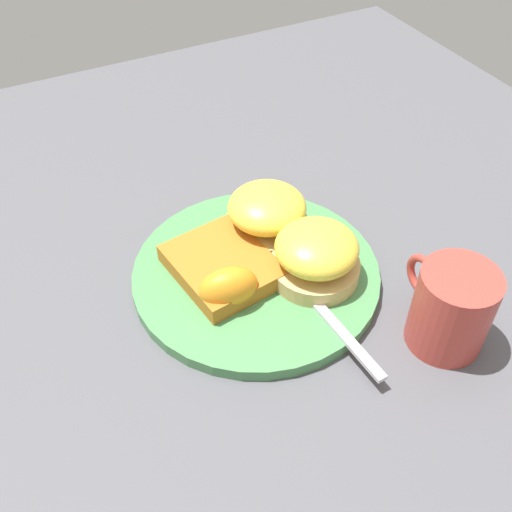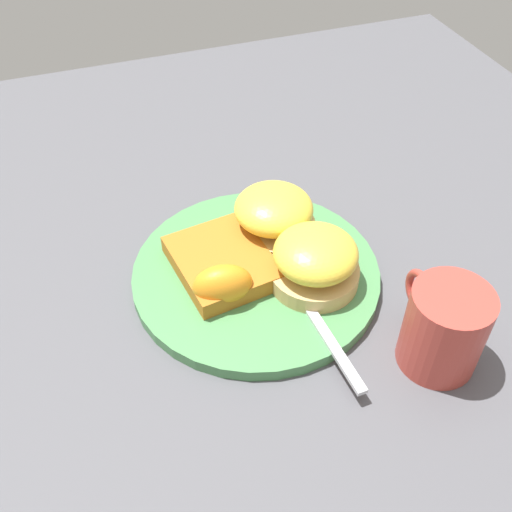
{
  "view_description": "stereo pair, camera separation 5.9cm",
  "coord_description": "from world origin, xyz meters",
  "views": [
    {
      "loc": [
        -0.4,
        0.2,
        0.47
      ],
      "look_at": [
        0.0,
        0.0,
        0.03
      ],
      "focal_mm": 42.0,
      "sensor_mm": 36.0,
      "label": 1
    },
    {
      "loc": [
        -0.42,
        0.15,
        0.47
      ],
      "look_at": [
        0.0,
        0.0,
        0.03
      ],
      "focal_mm": 42.0,
      "sensor_mm": 36.0,
      "label": 2
    }
  ],
  "objects": [
    {
      "name": "hashbrown_patty",
      "position": [
        0.01,
        0.03,
        0.02
      ],
      "size": [
        0.12,
        0.11,
        0.02
      ],
      "primitive_type": "cube",
      "rotation": [
        0.0,
        0.0,
        0.14
      ],
      "color": "#B4681F",
      "rests_on": "plate"
    },
    {
      "name": "fork",
      "position": [
        -0.04,
        -0.03,
        0.02
      ],
      "size": [
        0.24,
        0.03,
        0.0
      ],
      "color": "silver",
      "rests_on": "plate"
    },
    {
      "name": "sandwich_benedict_left",
      "position": [
        -0.03,
        -0.05,
        0.04
      ],
      "size": [
        0.09,
        0.09,
        0.06
      ],
      "color": "tan",
      "rests_on": "plate"
    },
    {
      "name": "cup",
      "position": [
        -0.15,
        -0.13,
        0.04
      ],
      "size": [
        0.1,
        0.07,
        0.09
      ],
      "color": "#B23D33",
      "rests_on": "ground_plane"
    },
    {
      "name": "sandwich_benedict_right",
      "position": [
        0.04,
        -0.04,
        0.04
      ],
      "size": [
        0.09,
        0.09,
        0.06
      ],
      "color": "tan",
      "rests_on": "plate"
    },
    {
      "name": "orange_wedge",
      "position": [
        -0.03,
        0.05,
        0.04
      ],
      "size": [
        0.04,
        0.06,
        0.04
      ],
      "primitive_type": "ellipsoid",
      "rotation": [
        0.0,
        0.0,
        4.57
      ],
      "color": "orange",
      "rests_on": "plate"
    },
    {
      "name": "ground_plane",
      "position": [
        0.0,
        0.0,
        0.0
      ],
      "size": [
        1.1,
        1.1,
        0.0
      ],
      "primitive_type": "plane",
      "color": "#4C4C51"
    },
    {
      "name": "plate",
      "position": [
        0.0,
        0.0,
        0.01
      ],
      "size": [
        0.26,
        0.26,
        0.01
      ],
      "primitive_type": "cylinder",
      "color": "#47844C",
      "rests_on": "ground_plane"
    }
  ]
}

